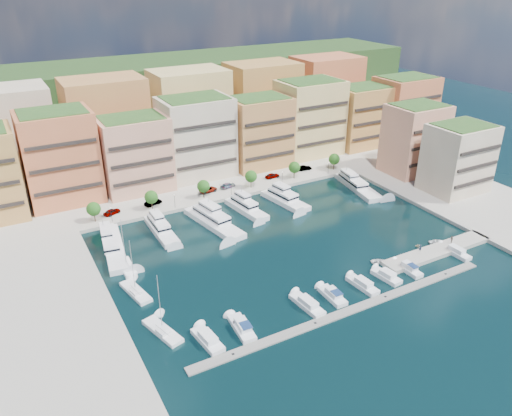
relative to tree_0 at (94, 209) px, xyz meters
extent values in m
plane|color=black|center=(40.00, -33.50, -4.74)|extent=(400.00, 400.00, 0.00)
cube|color=#9E998E|center=(40.00, 28.50, -4.74)|extent=(220.00, 64.00, 2.00)
cube|color=#9E998E|center=(102.00, -41.50, -4.74)|extent=(34.00, 76.00, 2.00)
cube|color=#9E998E|center=(-22.00, -41.50, -4.74)|extent=(34.00, 76.00, 2.00)
cube|color=#233C18|center=(40.00, 76.50, -4.74)|extent=(240.00, 40.00, 58.00)
cube|color=gray|center=(37.00, -63.50, -4.74)|extent=(72.00, 2.20, 0.35)
cube|color=#9E998E|center=(70.00, -55.50, -4.74)|extent=(32.00, 5.00, 2.00)
cube|color=#D16E45|center=(-4.00, 18.50, 9.26)|extent=(20.00, 16.00, 26.00)
cube|color=black|center=(-4.00, 10.25, 9.26)|extent=(18.40, 0.50, 0.90)
cube|color=#2B5421|center=(-4.00, 18.50, 22.66)|extent=(17.60, 14.08, 0.80)
cube|color=#DF997C|center=(17.00, 16.50, 7.26)|extent=(20.00, 15.00, 22.00)
cube|color=black|center=(17.00, 8.75, 7.26)|extent=(18.40, 0.50, 0.90)
cube|color=#2B5421|center=(17.00, 16.50, 18.66)|extent=(17.60, 13.20, 0.80)
cube|color=beige|center=(38.00, 18.50, 8.76)|extent=(22.00, 16.00, 25.00)
cube|color=black|center=(38.00, 10.25, 8.76)|extent=(20.24, 0.50, 0.90)
cube|color=#2B5421|center=(38.00, 18.50, 21.66)|extent=(19.36, 14.08, 0.80)
cube|color=tan|center=(60.00, 16.50, 7.76)|extent=(20.00, 15.00, 23.00)
cube|color=black|center=(60.00, 8.75, 7.76)|extent=(18.40, 0.50, 0.90)
cube|color=#2B5421|center=(60.00, 16.50, 19.66)|extent=(17.60, 13.20, 0.80)
cube|color=#EECB7E|center=(82.00, 18.50, 9.26)|extent=(22.00, 16.00, 26.00)
cube|color=black|center=(82.00, 10.25, 9.26)|extent=(20.24, 0.50, 0.90)
cube|color=#2B5421|center=(82.00, 18.50, 22.66)|extent=(19.36, 14.08, 0.80)
cube|color=#C28547|center=(104.00, 16.50, 7.26)|extent=(20.00, 15.00, 22.00)
cube|color=black|center=(104.00, 8.75, 7.26)|extent=(18.40, 0.50, 0.90)
cube|color=#2B5421|center=(104.00, 16.50, 18.66)|extent=(17.60, 13.20, 0.80)
cube|color=#D16E45|center=(124.00, 14.50, 8.26)|extent=(22.00, 16.00, 24.00)
cube|color=black|center=(124.00, 6.25, 8.26)|extent=(20.24, 0.50, 0.90)
cube|color=#2B5421|center=(124.00, 14.50, 20.66)|extent=(19.36, 14.08, 0.80)
cube|color=#DF997C|center=(102.00, -13.50, 7.26)|extent=(18.00, 14.00, 22.00)
cube|color=black|center=(102.00, -20.75, 7.26)|extent=(16.56, 0.50, 0.90)
cube|color=#2B5421|center=(102.00, -13.50, 18.66)|extent=(15.84, 12.32, 0.80)
cube|color=beige|center=(102.00, -31.50, 6.26)|extent=(18.00, 14.00, 20.00)
cube|color=black|center=(102.00, -38.75, 6.26)|extent=(16.56, 0.50, 0.90)
cube|color=#2B5421|center=(102.00, -31.50, 16.66)|extent=(15.84, 12.32, 0.80)
cube|color=beige|center=(-15.00, 40.50, 11.26)|extent=(26.00, 18.00, 30.00)
cube|color=tan|center=(15.00, 40.50, 11.26)|extent=(26.00, 18.00, 30.00)
cube|color=#EECB7E|center=(45.00, 40.50, 11.26)|extent=(26.00, 18.00, 30.00)
cube|color=#C28547|center=(75.00, 40.50, 11.26)|extent=(26.00, 18.00, 30.00)
cube|color=#D16E45|center=(105.00, 40.50, 11.26)|extent=(26.00, 18.00, 30.00)
cylinder|color=#473323|center=(0.00, 0.00, -2.24)|extent=(0.24, 0.24, 3.00)
sphere|color=#244C15|center=(0.00, 0.00, 0.01)|extent=(3.80, 3.80, 3.80)
cylinder|color=#473323|center=(16.00, 0.00, -2.24)|extent=(0.24, 0.24, 3.00)
sphere|color=#244C15|center=(16.00, 0.00, 0.01)|extent=(3.80, 3.80, 3.80)
cylinder|color=#473323|center=(32.00, 0.00, -2.24)|extent=(0.24, 0.24, 3.00)
sphere|color=#244C15|center=(32.00, 0.00, 0.01)|extent=(3.80, 3.80, 3.80)
cylinder|color=#473323|center=(48.00, 0.00, -2.24)|extent=(0.24, 0.24, 3.00)
sphere|color=#244C15|center=(48.00, 0.00, 0.01)|extent=(3.80, 3.80, 3.80)
cylinder|color=#473323|center=(64.00, 0.00, -2.24)|extent=(0.24, 0.24, 3.00)
sphere|color=#244C15|center=(64.00, 0.00, 0.01)|extent=(3.80, 3.80, 3.80)
cylinder|color=#473323|center=(80.00, 0.00, -2.24)|extent=(0.24, 0.24, 3.00)
sphere|color=#244C15|center=(80.00, 0.00, 0.01)|extent=(3.80, 3.80, 3.80)
cylinder|color=black|center=(4.00, -2.30, -1.74)|extent=(0.10, 0.10, 4.00)
sphere|color=#FFF2CC|center=(4.00, -2.30, 0.31)|extent=(0.30, 0.30, 0.30)
cylinder|color=black|center=(22.00, -2.30, -1.74)|extent=(0.10, 0.10, 4.00)
sphere|color=#FFF2CC|center=(22.00, -2.30, 0.31)|extent=(0.30, 0.30, 0.30)
cylinder|color=black|center=(40.00, -2.30, -1.74)|extent=(0.10, 0.10, 4.00)
sphere|color=#FFF2CC|center=(40.00, -2.30, 0.31)|extent=(0.30, 0.30, 0.30)
cylinder|color=black|center=(58.00, -2.30, -1.74)|extent=(0.10, 0.10, 4.00)
sphere|color=#FFF2CC|center=(58.00, -2.30, 0.31)|extent=(0.30, 0.30, 0.30)
cylinder|color=black|center=(76.00, -2.30, -1.74)|extent=(0.10, 0.10, 4.00)
sphere|color=#FFF2CC|center=(76.00, -2.30, 0.31)|extent=(0.30, 0.30, 0.30)
cube|color=white|center=(0.80, -16.16, -4.39)|extent=(7.68, 23.71, 2.30)
cube|color=white|center=(0.80, -13.83, -2.34)|extent=(5.40, 13.21, 1.80)
cube|color=black|center=(0.80, -13.83, -2.34)|extent=(5.47, 13.28, 0.55)
cube|color=white|center=(0.80, -11.96, -0.74)|extent=(3.61, 7.30, 1.40)
cylinder|color=#B2B2B7|center=(0.80, -10.56, 0.86)|extent=(0.14, 0.14, 1.80)
cube|color=white|center=(14.06, -13.33, -4.39)|extent=(4.35, 17.70, 2.30)
cube|color=white|center=(14.06, -11.56, -2.34)|extent=(3.52, 9.75, 1.80)
cube|color=black|center=(14.06, -11.56, -2.34)|extent=(3.58, 9.81, 0.55)
cube|color=white|center=(14.06, -10.15, -0.74)|extent=(2.56, 5.32, 1.40)
cylinder|color=#B2B2B7|center=(14.06, -9.09, 0.86)|extent=(0.14, 0.14, 1.80)
cube|color=black|center=(14.06, -13.33, -4.84)|extent=(4.40, 17.75, 0.35)
cube|color=white|center=(27.99, -15.85, -4.39)|extent=(8.99, 23.25, 2.30)
cube|color=white|center=(27.99, -13.58, -2.34)|extent=(6.31, 13.03, 1.80)
cube|color=black|center=(27.99, -13.58, -2.34)|extent=(6.38, 13.10, 0.55)
cube|color=white|center=(27.99, -11.77, -0.74)|extent=(4.21, 7.24, 1.40)
cylinder|color=#B2B2B7|center=(27.99, -10.40, 0.86)|extent=(0.14, 0.14, 1.80)
cube|color=white|center=(39.62, -12.73, -4.39)|extent=(6.35, 16.88, 2.30)
cube|color=white|center=(39.62, -11.09, -2.34)|extent=(4.60, 9.43, 1.80)
cube|color=black|center=(39.62, -11.09, -2.34)|extent=(4.67, 9.50, 0.55)
cube|color=white|center=(39.62, -9.77, -0.74)|extent=(3.14, 5.23, 1.40)
cylinder|color=#B2B2B7|center=(39.62, -8.78, 0.86)|extent=(0.14, 0.14, 1.80)
cube|color=white|center=(52.42, -13.13, -4.39)|extent=(7.69, 17.83, 2.30)
cube|color=white|center=(52.42, -11.40, -2.34)|extent=(5.57, 10.02, 1.80)
cube|color=black|center=(52.42, -11.40, -2.34)|extent=(5.64, 10.09, 0.55)
cube|color=white|center=(52.42, -10.02, -0.74)|extent=(3.80, 5.59, 1.40)
cylinder|color=#B2B2B7|center=(52.42, -8.99, 0.86)|extent=(0.14, 0.14, 1.80)
cube|color=black|center=(52.42, -13.13, -4.84)|extent=(7.75, 17.89, 0.35)
cube|color=white|center=(78.04, -15.38, -4.39)|extent=(8.64, 22.31, 2.30)
cube|color=white|center=(78.04, -13.21, -2.34)|extent=(6.09, 12.50, 1.80)
cube|color=black|center=(78.04, -13.21, -2.34)|extent=(6.16, 12.57, 0.55)
cube|color=white|center=(78.04, -11.47, -0.74)|extent=(4.08, 6.95, 1.40)
cylinder|color=#B2B2B7|center=(78.04, -10.16, 0.86)|extent=(0.14, 0.14, 1.80)
cube|color=white|center=(7.46, -58.00, -4.49)|extent=(3.75, 8.51, 1.40)
cube|color=white|center=(7.46, -58.41, -3.19)|extent=(2.65, 4.18, 1.10)
cube|color=black|center=(7.46, -56.76, -3.44)|extent=(2.05, 0.33, 0.55)
cube|color=white|center=(14.63, -58.00, -4.49)|extent=(3.48, 8.57, 1.40)
cube|color=white|center=(14.63, -58.42, -3.19)|extent=(2.51, 4.18, 1.10)
cube|color=black|center=(14.63, -56.74, -3.44)|extent=(2.02, 0.26, 0.55)
cube|color=navy|center=(14.63, -59.51, -2.59)|extent=(2.16, 2.66, 0.12)
cube|color=white|center=(29.78, -58.00, -4.49)|extent=(3.50, 9.18, 1.40)
cube|color=white|center=(29.78, -58.45, -3.19)|extent=(2.49, 4.48, 1.10)
cube|color=black|center=(29.78, -56.65, -3.44)|extent=(1.96, 0.27, 0.55)
cube|color=white|center=(36.20, -58.00, -4.49)|extent=(2.92, 7.65, 1.40)
cube|color=white|center=(36.20, -58.38, -3.19)|extent=(2.22, 3.69, 1.10)
cube|color=black|center=(36.20, -56.86, -3.44)|extent=(1.96, 0.15, 0.55)
cube|color=navy|center=(36.20, -59.36, -2.59)|extent=(1.96, 2.32, 0.12)
cube|color=white|center=(44.35, -58.00, -4.49)|extent=(3.22, 8.33, 1.40)
cube|color=white|center=(44.35, -58.41, -3.19)|extent=(2.32, 4.06, 1.10)
cube|color=black|center=(44.35, -56.78, -3.44)|extent=(1.85, 0.25, 0.55)
cube|color=white|center=(51.23, -58.00, -4.49)|extent=(3.58, 7.43, 1.40)
cube|color=white|center=(51.23, -58.36, -3.19)|extent=(2.52, 3.67, 1.10)
cube|color=black|center=(51.23, -56.93, -3.44)|extent=(1.93, 0.35, 0.55)
cube|color=white|center=(57.77, -58.00, -4.49)|extent=(2.40, 7.55, 1.40)
cube|color=white|center=(57.77, -58.38, -3.19)|extent=(1.86, 3.63, 1.10)
cube|color=black|center=(57.77, -56.87, -3.44)|extent=(1.71, 0.11, 0.55)
cube|color=navy|center=(57.77, -59.36, -2.59)|extent=(1.67, 2.27, 0.12)
cube|color=white|center=(73.25, -58.00, -4.49)|extent=(2.69, 8.18, 1.40)
cube|color=white|center=(73.25, -58.40, -3.19)|extent=(2.00, 3.95, 1.10)
cube|color=black|center=(73.25, -56.79, -3.44)|extent=(1.71, 0.17, 0.55)
cube|color=white|center=(1.32, -25.90, -4.54)|extent=(2.97, 8.71, 1.20)
cube|color=white|center=(1.32, -26.77, -3.64)|extent=(1.69, 2.21, 0.60)
cylinder|color=#B2B2B7|center=(1.32, -25.47, 2.06)|extent=(0.14, 0.14, 12.00)
cylinder|color=#B2B2B7|center=(1.32, -27.20, -2.94)|extent=(0.22, 3.89, 0.10)
cube|color=white|center=(0.97, -51.43, -4.54)|extent=(5.39, 10.49, 1.20)
cube|color=white|center=(0.97, -52.44, -3.64)|extent=(2.29, 2.88, 0.60)
cylinder|color=#B2B2B7|center=(0.97, -50.92, 2.06)|extent=(0.14, 0.14, 12.00)
cylinder|color=#B2B2B7|center=(0.97, -52.94, -2.94)|extent=(1.31, 4.41, 0.10)
cube|color=white|center=(0.21, -36.41, -4.54)|extent=(4.65, 10.27, 1.20)
cube|color=white|center=(0.21, -37.40, -3.64)|extent=(2.12, 2.76, 0.60)
cylinder|color=#B2B2B7|center=(0.21, -35.91, 2.06)|extent=(0.14, 0.14, 12.00)
cylinder|color=#B2B2B7|center=(0.21, -37.90, -2.94)|extent=(0.95, 4.40, 0.10)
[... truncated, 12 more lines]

